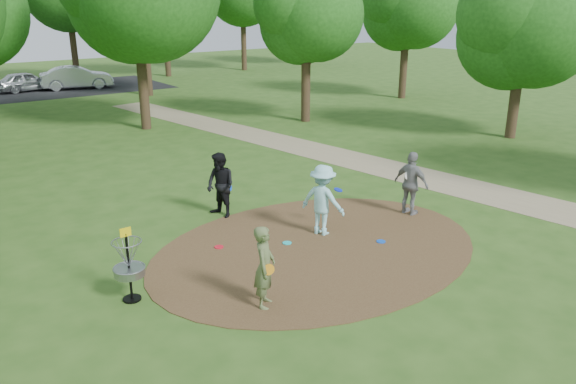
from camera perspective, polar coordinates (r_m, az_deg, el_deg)
ground at (r=13.50m, az=3.03°, el=-5.75°), size 100.00×100.00×0.00m
dirt_clearing at (r=13.50m, az=3.03°, el=-5.71°), size 8.40×8.40×0.02m
footpath at (r=19.19m, az=14.38°, el=1.25°), size 7.55×39.89×0.01m
parking_lot at (r=41.05m, az=-22.42°, el=9.61°), size 14.00×8.00×0.01m
player_observer_with_disc at (r=10.75m, az=-2.39°, el=-7.62°), size 0.71×0.71×1.66m
player_throwing_with_disc at (r=14.01m, az=3.54°, el=-0.83°), size 1.24×1.34×1.81m
player_walking_with_disc at (r=15.25m, az=-6.87°, el=0.67°), size 0.83×0.98×1.79m
player_waiting_with_disc at (r=15.65m, az=12.42°, el=0.83°), size 0.59×1.10×1.78m
disc_ground_cyan at (r=13.72m, az=-0.09°, el=-5.19°), size 0.22×0.22×0.02m
disc_ground_blue at (r=13.98m, az=9.43°, el=-4.98°), size 0.22×0.22×0.02m
disc_ground_red at (r=13.60m, az=-7.03°, el=-5.56°), size 0.22×0.22×0.02m
car_left at (r=40.88m, az=-25.06°, el=10.14°), size 3.96×2.13×1.28m
car_right at (r=40.74m, az=-20.67°, el=10.83°), size 4.80×2.51×1.51m
disc_golf_basket at (r=11.35m, az=-15.92°, el=-6.63°), size 0.63×0.63×1.54m
tree_ring at (r=20.94m, az=-12.55°, el=17.28°), size 37.19×45.32×9.09m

